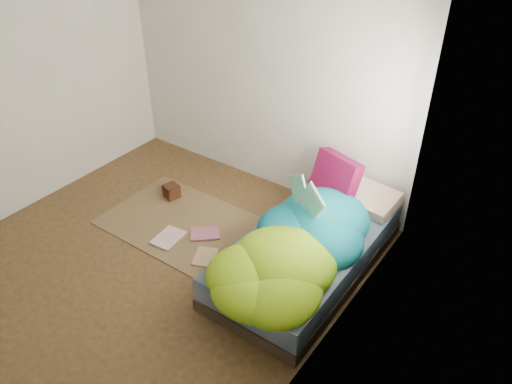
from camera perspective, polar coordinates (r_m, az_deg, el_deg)
ground at (r=4.85m, az=-11.39°, el=-7.46°), size 3.50×3.50×0.00m
room_walls at (r=3.98m, az=-13.82°, el=10.36°), size 3.54×3.54×2.62m
bed at (r=4.58m, az=5.82°, el=-7.00°), size 1.00×2.00×0.34m
duvet at (r=4.21m, az=4.56°, el=-5.11°), size 0.96×1.84×0.34m
rug at (r=5.22m, az=-8.32°, el=-3.58°), size 1.60×1.10×0.01m
pillow_floral at (r=4.95m, az=12.28°, el=-0.63°), size 0.66×0.45×0.14m
pillow_magenta at (r=4.86m, az=8.98°, el=1.43°), size 0.50×0.28×0.47m
open_book at (r=4.30m, az=5.67°, el=0.70°), size 0.42×0.26×0.26m
wooden_box at (r=5.59m, az=-9.63°, el=0.10°), size 0.18×0.18×0.15m
floor_book_a at (r=5.09m, az=-11.03°, el=-4.75°), size 0.27×0.35×0.02m
floor_book_b at (r=5.11m, az=-5.86°, el=-4.02°), size 0.36×0.35×0.03m
floor_book_c at (r=4.79m, az=-7.01°, el=-7.24°), size 0.29×0.33×0.02m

